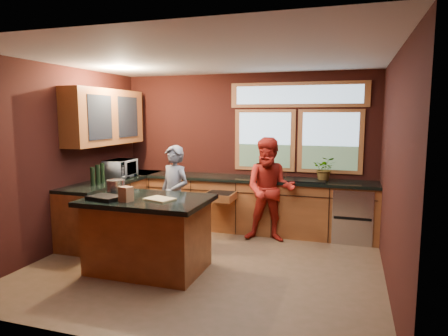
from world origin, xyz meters
The scene contains 14 objects.
floor centered at (0.00, 0.00, 0.00)m, with size 4.50×4.50×0.00m, color brown.
room_shell centered at (-0.60, 0.32, 1.80)m, with size 4.52×4.02×2.71m.
back_counter centered at (0.20, 1.70, 0.46)m, with size 4.50×0.64×0.93m.
left_counter centered at (-1.95, 0.85, 0.47)m, with size 0.64×2.30×0.93m.
island centered at (-0.65, -0.40, 0.48)m, with size 1.55×1.05×0.95m.
person_grey centered at (-0.74, 0.61, 0.77)m, with size 0.56×0.37×1.53m, color slate.
person_red centered at (0.60, 1.25, 0.82)m, with size 0.80×0.62×1.64m, color maroon.
microwave centered at (-1.92, 1.01, 1.08)m, with size 0.55×0.37×0.31m, color #999999.
potted_plant centered at (1.39, 1.75, 1.12)m, with size 0.35×0.30×0.39m, color #999999.
paper_towel centered at (0.46, 1.70, 1.07)m, with size 0.12×0.12×0.28m, color silver.
cutting_board centered at (-0.45, -0.45, 0.95)m, with size 0.35×0.25×0.02m, color tan.
stock_pot centered at (-1.20, -0.25, 1.03)m, with size 0.24×0.24×0.18m, color #A5A5A9.
paper_bag centered at (-0.80, -0.65, 1.03)m, with size 0.15×0.12×0.18m, color brown.
black_tray centered at (-1.10, -0.65, 0.97)m, with size 0.40×0.28×0.05m, color black.
Camera 1 is at (1.79, -4.82, 2.00)m, focal length 32.00 mm.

